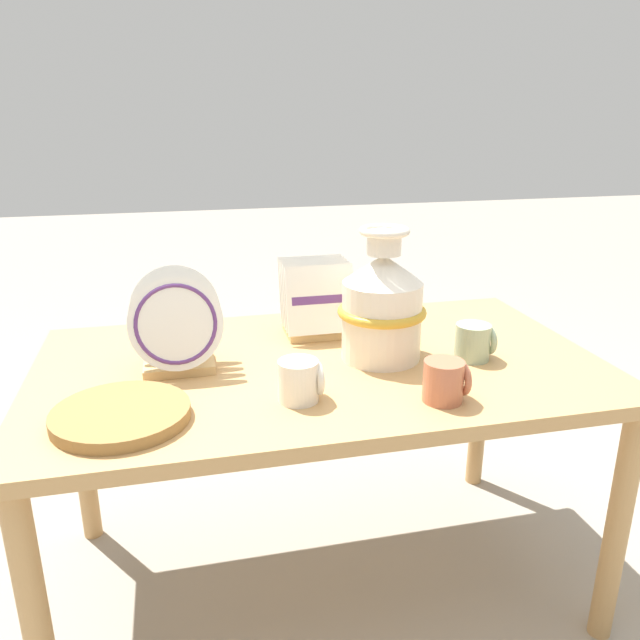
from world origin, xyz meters
TOP-DOWN VIEW (x-y plane):
  - ground_plane at (0.00, 0.00)m, footprint 14.00×14.00m
  - display_table at (0.00, 0.00)m, footprint 1.41×0.81m
  - ceramic_vase at (0.16, -0.01)m, footprint 0.22×0.22m
  - dish_rack_round_plates at (-0.35, 0.03)m, footprint 0.22×0.18m
  - dish_rack_square_plates at (0.04, 0.20)m, footprint 0.19×0.17m
  - wicker_charger_stack at (-0.47, -0.22)m, footprint 0.28×0.28m
  - mug_cream_glaze at (-0.09, -0.21)m, footprint 0.10×0.09m
  - mug_terracotta_glaze at (0.21, -0.28)m, footprint 0.10×0.09m
  - mug_sage_glaze at (0.38, -0.07)m, footprint 0.10×0.09m

SIDE VIEW (x-z plane):
  - ground_plane at x=0.00m, z-range 0.00..0.00m
  - display_table at x=0.00m, z-range 0.26..0.94m
  - wicker_charger_stack at x=-0.47m, z-range 0.68..0.70m
  - mug_cream_glaze at x=-0.09m, z-range 0.68..0.77m
  - mug_terracotta_glaze at x=0.21m, z-range 0.68..0.77m
  - mug_sage_glaze at x=0.38m, z-range 0.68..0.77m
  - dish_rack_square_plates at x=0.04m, z-range 0.66..0.87m
  - dish_rack_round_plates at x=-0.35m, z-range 0.66..0.90m
  - ceramic_vase at x=0.16m, z-range 0.65..0.99m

